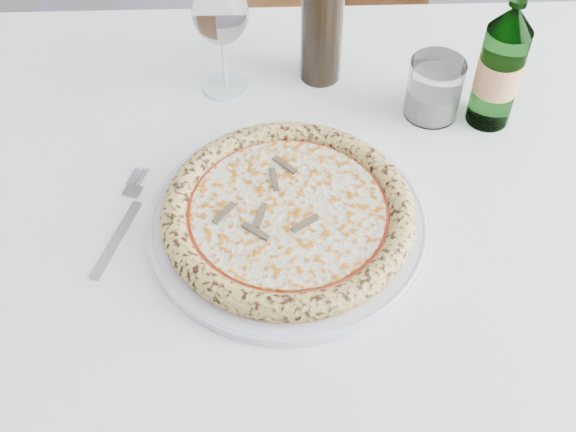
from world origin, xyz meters
name	(u,v)px	position (x,y,z in m)	size (l,w,h in m)	color
dining_table	(295,215)	(0.24, 0.13, 0.66)	(1.46, 0.98, 0.76)	#56311D
chair_far	(329,3)	(0.25, 0.89, 0.53)	(0.51, 0.51, 0.93)	#56311D
plate	(288,222)	(0.24, 0.03, 0.76)	(0.36, 0.36, 0.02)	silver
pizza	(288,213)	(0.24, 0.03, 0.78)	(0.33, 0.33, 0.03)	#D69A4D
fork	(122,223)	(0.02, 0.01, 0.76)	(0.04, 0.19, 0.00)	gray
wine_glass	(220,15)	(0.11, 0.30, 0.89)	(0.08, 0.08, 0.18)	silver
tumbler	(434,92)	(0.43, 0.28, 0.80)	(0.08, 0.08, 0.09)	silver
beer_bottle	(501,66)	(0.51, 0.27, 0.85)	(0.06, 0.06, 0.24)	#478044
wine_bottle	(322,16)	(0.26, 0.35, 0.87)	(0.06, 0.06, 0.26)	black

